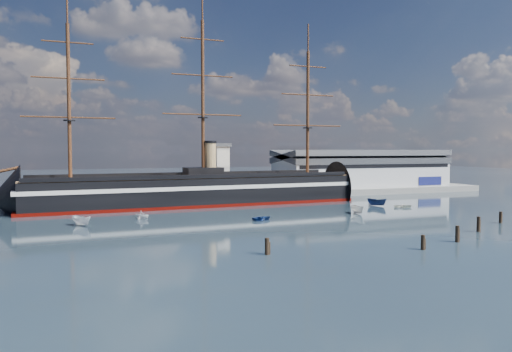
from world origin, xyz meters
name	(u,v)px	position (x,y,z in m)	size (l,w,h in m)	color
ground	(252,212)	(0.00, 40.00, 0.00)	(600.00, 600.00, 0.00)	#19242E
quay	(240,197)	(10.00, 76.00, 0.00)	(180.00, 18.00, 2.00)	slate
warehouse	(362,170)	(58.00, 80.00, 7.98)	(63.00, 21.00, 11.60)	#B7BABC
quay_tower	(221,167)	(3.00, 73.00, 9.75)	(5.00, 5.00, 15.00)	silver
warship	(190,191)	(-10.15, 60.00, 4.04)	(113.18, 19.72, 53.94)	black
motorboat_a	(82,226)	(-39.16, 32.30, 0.00)	(6.19, 2.27, 2.48)	white
motorboat_b	(262,220)	(-2.92, 26.36, 0.00)	(2.93, 1.17, 1.37)	navy
motorboat_c	(358,214)	(22.09, 27.91, 0.00)	(6.28, 2.30, 2.51)	silver
motorboat_d	(142,219)	(-26.54, 37.93, 0.00)	(5.56, 2.41, 2.04)	white
motorboat_e	(403,207)	(40.18, 34.32, 0.00)	(2.85, 1.14, 1.33)	silver
motorboat_f	(377,206)	(35.99, 39.94, 0.00)	(6.40, 2.35, 2.56)	navy
piling_near_left	(267,255)	(-15.87, -6.33, 0.00)	(0.64, 0.64, 3.12)	black
piling_near_mid	(423,250)	(7.25, -11.87, 0.00)	(0.64, 0.64, 2.95)	black
piling_near_right	(478,232)	(27.83, -2.56, 0.00)	(0.64, 0.64, 3.53)	black
piling_far_right	(500,223)	(40.80, 4.21, 0.00)	(0.64, 0.64, 3.07)	black
piling_extra	(457,242)	(16.67, -8.97, 0.00)	(0.64, 0.64, 3.40)	black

